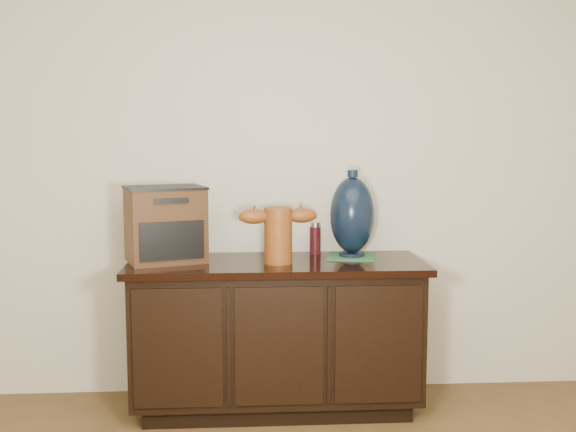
{
  "coord_description": "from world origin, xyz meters",
  "views": [
    {
      "loc": [
        -0.15,
        -1.05,
        1.37
      ],
      "look_at": [
        0.05,
        2.18,
        0.99
      ],
      "focal_mm": 42.0,
      "sensor_mm": 36.0,
      "label": 1
    }
  ],
  "objects": [
    {
      "name": "terracotta_vessel",
      "position": [
        0.01,
        2.17,
        0.91
      ],
      "size": [
        0.39,
        0.16,
        0.27
      ],
      "rotation": [
        0.0,
        0.0,
        0.12
      ],
      "color": "brown",
      "rests_on": "sideboard"
    },
    {
      "name": "lamp_base",
      "position": [
        0.39,
        2.31,
        0.97
      ],
      "size": [
        0.27,
        0.27,
        0.44
      ],
      "rotation": [
        0.0,
        0.0,
        -0.21
      ],
      "color": "black",
      "rests_on": "green_mat"
    },
    {
      "name": "spray_can",
      "position": [
        0.21,
        2.42,
        0.84
      ],
      "size": [
        0.06,
        0.06,
        0.17
      ],
      "color": "#530E15",
      "rests_on": "sideboard"
    },
    {
      "name": "sideboard",
      "position": [
        0.0,
        2.23,
        0.39
      ],
      "size": [
        1.46,
        0.56,
        0.75
      ],
      "color": "black",
      "rests_on": "ground"
    },
    {
      "name": "room",
      "position": [
        0.0,
        0.0,
        1.3
      ],
      "size": [
        5.0,
        5.0,
        5.0
      ],
      "color": "#523B1C",
      "rests_on": "ground"
    },
    {
      "name": "green_mat",
      "position": [
        0.39,
        2.31,
        0.76
      ],
      "size": [
        0.28,
        0.28,
        0.01
      ],
      "primitive_type": "cube",
      "rotation": [
        0.0,
        0.0,
        -0.21
      ],
      "color": "#2B6138",
      "rests_on": "sideboard"
    },
    {
      "name": "tv_radio",
      "position": [
        -0.54,
        2.26,
        0.94
      ],
      "size": [
        0.44,
        0.4,
        0.37
      ],
      "rotation": [
        0.0,
        0.0,
        0.33
      ],
      "color": "#3D220F",
      "rests_on": "sideboard"
    }
  ]
}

